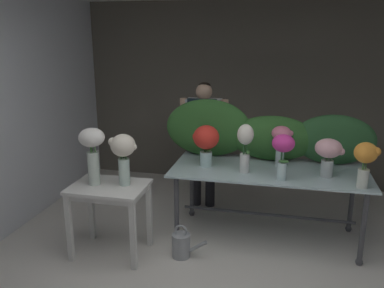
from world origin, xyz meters
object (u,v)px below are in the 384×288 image
object	(u,v)px
vase_sunset_anemones	(365,159)
vase_rosy_tulips	(281,140)
vase_cream_lisianthus_tall	(123,152)
vase_white_roses_tall	(92,149)
side_table_white	(109,195)
vase_ivory_ranunculus	(245,144)
vase_scarlet_carnations	(206,141)
display_table_glass	(268,179)
vase_magenta_hydrangea	(283,149)
vase_blush_peonies	(328,153)
watering_can	(182,245)
florist	(204,132)

from	to	relation	value
vase_sunset_anemones	vase_rosy_tulips	bearing A→B (deg)	147.25
vase_cream_lisianthus_tall	vase_white_roses_tall	bearing A→B (deg)	-169.57
side_table_white	vase_ivory_ranunculus	bearing A→B (deg)	22.55
vase_ivory_ranunculus	vase_scarlet_carnations	distance (m)	0.43
vase_sunset_anemones	vase_ivory_ranunculus	bearing A→B (deg)	170.26
display_table_glass	vase_magenta_hydrangea	distance (m)	0.52
vase_scarlet_carnations	display_table_glass	bearing A→B (deg)	3.86
side_table_white	vase_white_roses_tall	size ratio (longest dim) A/B	1.30
vase_rosy_tulips	vase_white_roses_tall	bearing A→B (deg)	-155.14
vase_blush_peonies	watering_can	size ratio (longest dim) A/B	1.09
display_table_glass	vase_white_roses_tall	xyz separation A→B (m)	(-1.64, -0.67, 0.42)
display_table_glass	vase_cream_lisianthus_tall	world-z (taller)	vase_cream_lisianthus_tall
vase_magenta_hydrangea	vase_sunset_anemones	world-z (taller)	vase_magenta_hydrangea
vase_ivory_ranunculus	vase_white_roses_tall	world-z (taller)	vase_white_roses_tall
vase_sunset_anemones	vase_blush_peonies	bearing A→B (deg)	140.63
vase_ivory_ranunculus	florist	bearing A→B (deg)	125.45
side_table_white	vase_cream_lisianthus_tall	xyz separation A→B (m)	(0.14, 0.05, 0.43)
vase_rosy_tulips	vase_blush_peonies	xyz separation A→B (m)	(0.45, -0.24, -0.04)
vase_magenta_hydrangea	vase_white_roses_tall	distance (m)	1.81
vase_sunset_anemones	vase_cream_lisianthus_tall	size ratio (longest dim) A/B	0.85
florist	vase_sunset_anemones	world-z (taller)	florist
vase_cream_lisianthus_tall	watering_can	distance (m)	1.08
vase_rosy_tulips	vase_scarlet_carnations	distance (m)	0.79
vase_ivory_ranunculus	vase_cream_lisianthus_tall	bearing A→B (deg)	-157.19
vase_magenta_hydrangea	vase_cream_lisianthus_tall	size ratio (longest dim) A/B	0.89
florist	vase_sunset_anemones	distance (m)	1.97
display_table_glass	florist	world-z (taller)	florist
vase_scarlet_carnations	vase_white_roses_tall	size ratio (longest dim) A/B	0.79
florist	vase_sunset_anemones	size ratio (longest dim) A/B	3.69
display_table_glass	vase_cream_lisianthus_tall	bearing A→B (deg)	-155.47
vase_sunset_anemones	vase_white_roses_tall	size ratio (longest dim) A/B	0.76
vase_magenta_hydrangea	vase_ivory_ranunculus	bearing A→B (deg)	159.21
vase_white_roses_tall	watering_can	distance (m)	1.28
side_table_white	vase_scarlet_carnations	xyz separation A→B (m)	(0.83, 0.63, 0.44)
florist	watering_can	size ratio (longest dim) A/B	4.49
vase_white_roses_tall	watering_can	world-z (taller)	vase_white_roses_tall
display_table_glass	vase_cream_lisianthus_tall	distance (m)	1.53
display_table_glass	vase_scarlet_carnations	distance (m)	0.77
florist	vase_white_roses_tall	size ratio (longest dim) A/B	2.82
vase_scarlet_carnations	vase_blush_peonies	bearing A→B (deg)	-2.56
vase_ivory_ranunculus	vase_scarlet_carnations	world-z (taller)	vase_ivory_ranunculus
vase_sunset_anemones	watering_can	world-z (taller)	vase_sunset_anemones
vase_ivory_ranunculus	vase_magenta_hydrangea	bearing A→B (deg)	-20.79
vase_blush_peonies	vase_sunset_anemones	distance (m)	0.38
display_table_glass	side_table_white	xyz separation A→B (m)	(-1.50, -0.67, -0.05)
vase_ivory_ranunculus	watering_can	distance (m)	1.18
display_table_glass	vase_ivory_ranunculus	world-z (taller)	vase_ivory_ranunculus
vase_sunset_anemones	watering_can	size ratio (longest dim) A/B	1.22
vase_magenta_hydrangea	vase_white_roses_tall	size ratio (longest dim) A/B	0.80
vase_scarlet_carnations	vase_white_roses_tall	world-z (taller)	vase_white_roses_tall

